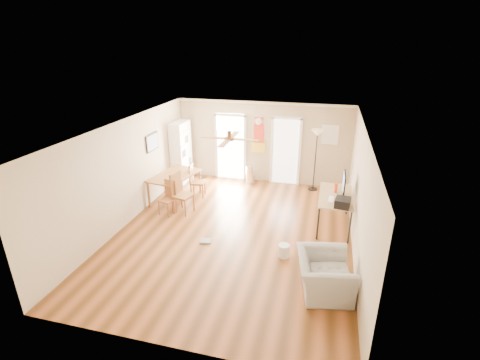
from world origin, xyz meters
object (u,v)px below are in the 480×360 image
(dining_chair_right_a, at_px, (198,180))
(computer_desk, at_px, (334,211))
(wastebasket_a, at_px, (284,251))
(dining_table, at_px, (175,187))
(trash_can, at_px, (250,175))
(dining_chair_near, at_px, (167,198))
(armchair, at_px, (324,275))
(dining_chair_right_b, at_px, (183,194))
(torchiere_lamp, at_px, (315,161))
(printer, at_px, (343,203))
(bookshelf, at_px, (181,152))

(dining_chair_right_a, relative_size, computer_desk, 0.63)
(dining_chair_right_a, height_order, wastebasket_a, dining_chair_right_a)
(dining_table, bearing_deg, dining_chair_right_a, 34.46)
(dining_table, distance_m, computer_desk, 4.49)
(dining_table, bearing_deg, trash_can, 43.11)
(computer_desk, bearing_deg, trash_can, 139.93)
(dining_chair_near, height_order, armchair, dining_chair_near)
(wastebasket_a, xyz_separation_m, armchair, (0.85, -0.92, 0.21))
(dining_chair_right_a, bearing_deg, dining_chair_right_b, 171.08)
(dining_chair_right_a, relative_size, dining_chair_near, 1.08)
(dining_chair_right_a, bearing_deg, wastebasket_a, -139.76)
(torchiere_lamp, bearing_deg, trash_can, 179.87)
(dining_chair_right_a, height_order, dining_chair_right_b, dining_chair_right_b)
(wastebasket_a, bearing_deg, printer, 42.23)
(bookshelf, xyz_separation_m, dining_chair_right_a, (0.93, -1.02, -0.49))
(computer_desk, xyz_separation_m, armchair, (-0.16, -2.56, -0.06))
(bookshelf, xyz_separation_m, torchiere_lamp, (4.23, 0.31, -0.03))
(bookshelf, xyz_separation_m, printer, (4.98, -2.48, -0.04))
(dining_chair_right_b, relative_size, torchiere_lamp, 0.58)
(wastebasket_a, height_order, armchair, armchair)
(dining_chair_right_b, xyz_separation_m, trash_can, (1.28, 2.44, -0.25))
(bookshelf, height_order, dining_chair_right_b, bookshelf)
(torchiere_lamp, relative_size, wastebasket_a, 6.66)
(dining_chair_right_b, xyz_separation_m, torchiere_lamp, (3.29, 2.44, 0.40))
(trash_can, relative_size, printer, 1.58)
(dining_chair_right_a, distance_m, torchiere_lamp, 3.58)
(dining_chair_right_a, relative_size, armchair, 0.90)
(printer, bearing_deg, dining_table, 175.45)
(dining_chair_right_b, distance_m, torchiere_lamp, 4.12)
(trash_can, bearing_deg, torchiere_lamp, -0.13)
(dining_table, bearing_deg, printer, -13.26)
(dining_chair_right_b, xyz_separation_m, printer, (4.05, -0.36, 0.39))
(bookshelf, bearing_deg, wastebasket_a, -58.46)
(dining_chair_near, distance_m, computer_desk, 4.31)
(dining_chair_right_a, xyz_separation_m, wastebasket_a, (2.90, -2.51, -0.35))
(printer, bearing_deg, trash_can, 143.35)
(torchiere_lamp, bearing_deg, bookshelf, -175.75)
(dining_table, xyz_separation_m, dining_chair_near, (0.17, -0.91, 0.08))
(wastebasket_a, bearing_deg, trash_can, 112.78)
(dining_chair_right_a, distance_m, dining_chair_near, 1.34)
(trash_can, bearing_deg, dining_chair_right_b, -117.75)
(dining_table, distance_m, armchair, 5.27)
(printer, xyz_separation_m, wastebasket_a, (-1.15, -1.04, -0.79))
(dining_chair_right_a, distance_m, wastebasket_a, 3.85)
(dining_chair_right_a, xyz_separation_m, computer_desk, (3.91, -0.87, -0.07))
(dining_chair_near, height_order, wastebasket_a, dining_chair_near)
(bookshelf, relative_size, printer, 5.18)
(dining_table, xyz_separation_m, torchiere_lamp, (3.84, 1.71, 0.57))
(torchiere_lamp, distance_m, computer_desk, 2.35)
(dining_chair_right_b, height_order, computer_desk, dining_chair_right_b)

